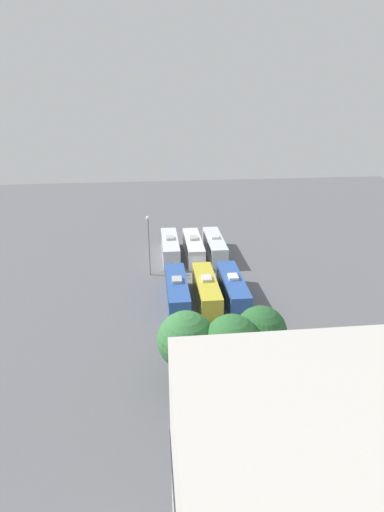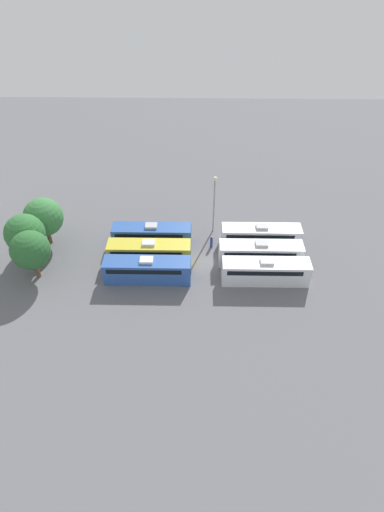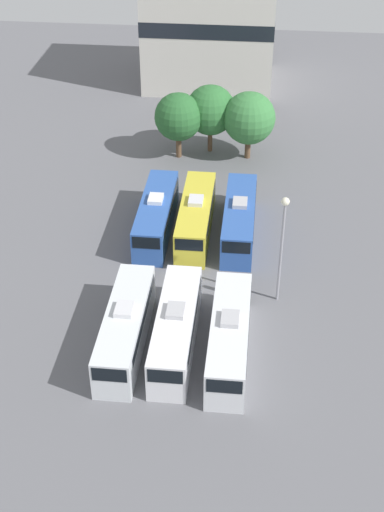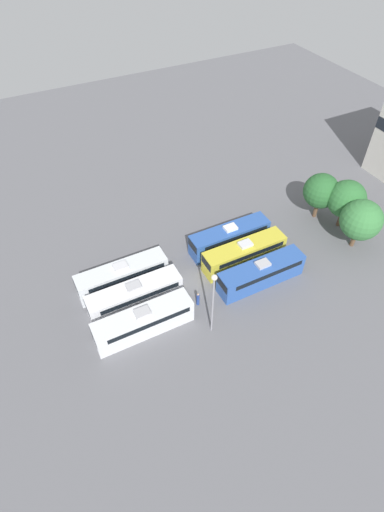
{
  "view_description": "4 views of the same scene",
  "coord_description": "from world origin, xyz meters",
  "px_view_note": "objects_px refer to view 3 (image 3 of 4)",
  "views": [
    {
      "loc": [
        6.32,
        51.56,
        25.16
      ],
      "look_at": [
        0.78,
        -1.75,
        2.38
      ],
      "focal_mm": 28.0,
      "sensor_mm": 36.0,
      "label": 1
    },
    {
      "loc": [
        -40.03,
        1.09,
        34.86
      ],
      "look_at": [
        -1.43,
        1.78,
        2.18
      ],
      "focal_mm": 28.0,
      "sensor_mm": 36.0,
      "label": 2
    },
    {
      "loc": [
        4.94,
        -43.73,
        33.77
      ],
      "look_at": [
        0.21,
        1.4,
        1.71
      ],
      "focal_mm": 50.0,
      "sensor_mm": 36.0,
      "label": 3
    },
    {
      "loc": [
        27.96,
        -14.23,
        36.56
      ],
      "look_at": [
        -1.38,
        0.77,
        3.0
      ],
      "focal_mm": 28.0,
      "sensor_mm": 36.0,
      "label": 4
    }
  ],
  "objects_px": {
    "bus_5": "(239,218)",
    "depot_building": "(210,22)",
    "tree_0": "(178,117)",
    "worker_person": "(228,284)",
    "bus_0": "(126,326)",
    "bus_1": "(176,328)",
    "tree_1": "(211,110)",
    "bus_3": "(156,214)",
    "bus_4": "(196,216)",
    "bus_2": "(229,336)",
    "light_pole": "(283,234)",
    "tree_2": "(249,118)"
  },
  "relations": [
    {
      "from": "bus_5",
      "to": "depot_building",
      "type": "height_order",
      "value": "depot_building"
    },
    {
      "from": "tree_0",
      "to": "worker_person",
      "type": "bearing_deg",
      "value": -73.81
    },
    {
      "from": "bus_0",
      "to": "tree_0",
      "type": "distance_m",
      "value": 28.72
    },
    {
      "from": "bus_0",
      "to": "worker_person",
      "type": "relative_size",
      "value": 5.84
    },
    {
      "from": "bus_5",
      "to": "worker_person",
      "type": "bearing_deg",
      "value": -92.94
    },
    {
      "from": "bus_1",
      "to": "worker_person",
      "type": "xyz_separation_m",
      "value": [
        3.19,
        6.27,
        -0.79
      ]
    },
    {
      "from": "bus_0",
      "to": "depot_building",
      "type": "distance_m",
      "value": 49.99
    },
    {
      "from": "tree_0",
      "to": "bus_1",
      "type": "bearing_deg",
      "value": -83.53
    },
    {
      "from": "tree_1",
      "to": "depot_building",
      "type": "bearing_deg",
      "value": 94.98
    },
    {
      "from": "bus_3",
      "to": "worker_person",
      "type": "distance_m",
      "value": 10.54
    },
    {
      "from": "bus_3",
      "to": "bus_4",
      "type": "bearing_deg",
      "value": 1.41
    },
    {
      "from": "bus_2",
      "to": "worker_person",
      "type": "height_order",
      "value": "bus_2"
    },
    {
      "from": "bus_3",
      "to": "tree_0",
      "type": "distance_m",
      "value": 14.22
    },
    {
      "from": "bus_1",
      "to": "bus_5",
      "type": "xyz_separation_m",
      "value": [
        3.62,
        14.5,
        0.0
      ]
    },
    {
      "from": "bus_0",
      "to": "bus_2",
      "type": "bearing_deg",
      "value": -1.89
    },
    {
      "from": "light_pole",
      "to": "tree_1",
      "type": "relative_size",
      "value": 1.26
    },
    {
      "from": "bus_5",
      "to": "tree_0",
      "type": "height_order",
      "value": "tree_0"
    },
    {
      "from": "bus_2",
      "to": "bus_4",
      "type": "bearing_deg",
      "value": 104.19
    },
    {
      "from": "bus_3",
      "to": "depot_building",
      "type": "bearing_deg",
      "value": 87.36
    },
    {
      "from": "bus_2",
      "to": "tree_1",
      "type": "height_order",
      "value": "tree_1"
    },
    {
      "from": "worker_person",
      "to": "tree_2",
      "type": "bearing_deg",
      "value": 88.55
    },
    {
      "from": "tree_0",
      "to": "depot_building",
      "type": "relative_size",
      "value": 0.44
    },
    {
      "from": "bus_4",
      "to": "worker_person",
      "type": "bearing_deg",
      "value": -68.25
    },
    {
      "from": "bus_0",
      "to": "bus_2",
      "type": "xyz_separation_m",
      "value": [
        7.16,
        -0.24,
        0.0
      ]
    },
    {
      "from": "tree_0",
      "to": "bus_4",
      "type": "bearing_deg",
      "value": -77.26
    },
    {
      "from": "bus_2",
      "to": "bus_5",
      "type": "xyz_separation_m",
      "value": [
        -0.08,
        14.97,
        0.0
      ]
    },
    {
      "from": "bus_0",
      "to": "depot_building",
      "type": "xyz_separation_m",
      "value": [
        1.61,
        49.64,
        5.74
      ]
    },
    {
      "from": "tree_2",
      "to": "bus_2",
      "type": "bearing_deg",
      "value": -90.13
    },
    {
      "from": "bus_1",
      "to": "worker_person",
      "type": "height_order",
      "value": "bus_1"
    },
    {
      "from": "bus_1",
      "to": "bus_0",
      "type": "bearing_deg",
      "value": -176.19
    },
    {
      "from": "bus_0",
      "to": "tree_2",
      "type": "distance_m",
      "value": 30.12
    },
    {
      "from": "tree_2",
      "to": "depot_building",
      "type": "xyz_separation_m",
      "value": [
        -5.62,
        20.52,
        3.07
      ]
    },
    {
      "from": "tree_1",
      "to": "bus_5",
      "type": "bearing_deg",
      "value": -76.3
    },
    {
      "from": "bus_0",
      "to": "bus_1",
      "type": "bearing_deg",
      "value": 3.81
    },
    {
      "from": "bus_5",
      "to": "tree_0",
      "type": "xyz_separation_m",
      "value": [
        -6.83,
        13.85,
        2.71
      ]
    },
    {
      "from": "bus_1",
      "to": "worker_person",
      "type": "distance_m",
      "value": 7.08
    },
    {
      "from": "light_pole",
      "to": "bus_5",
      "type": "bearing_deg",
      "value": 111.31
    },
    {
      "from": "bus_2",
      "to": "bus_3",
      "type": "relative_size",
      "value": 1.0
    },
    {
      "from": "bus_1",
      "to": "worker_person",
      "type": "bearing_deg",
      "value": 63.01
    },
    {
      "from": "bus_5",
      "to": "tree_2",
      "type": "bearing_deg",
      "value": 89.41
    },
    {
      "from": "bus_2",
      "to": "tree_1",
      "type": "bearing_deg",
      "value": 97.22
    },
    {
      "from": "bus_1",
      "to": "bus_3",
      "type": "xyz_separation_m",
      "value": [
        -3.47,
        14.4,
        0.0
      ]
    },
    {
      "from": "bus_2",
      "to": "bus_3",
      "type": "height_order",
      "value": "same"
    },
    {
      "from": "bus_1",
      "to": "bus_3",
      "type": "height_order",
      "value": "same"
    },
    {
      "from": "worker_person",
      "to": "bus_0",
      "type": "bearing_deg",
      "value": -135.66
    },
    {
      "from": "bus_1",
      "to": "bus_3",
      "type": "bearing_deg",
      "value": 103.54
    },
    {
      "from": "tree_1",
      "to": "tree_2",
      "type": "height_order",
      "value": "tree_1"
    },
    {
      "from": "bus_5",
      "to": "light_pole",
      "type": "distance_m",
      "value": 10.12
    },
    {
      "from": "light_pole",
      "to": "tree_0",
      "type": "distance_m",
      "value": 24.65
    },
    {
      "from": "tree_0",
      "to": "tree_2",
      "type": "xyz_separation_m",
      "value": [
        6.98,
        0.53,
        -0.04
      ]
    }
  ]
}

